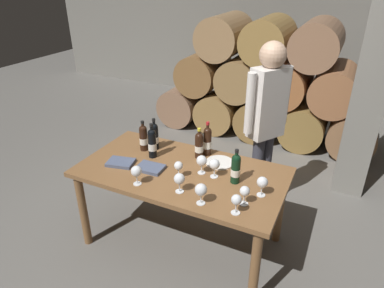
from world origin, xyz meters
name	(u,v)px	position (x,y,z in m)	size (l,w,h in m)	color
ground_plane	(183,240)	(0.00, 0.00, 0.00)	(14.00, 14.00, 0.00)	#66635E
cellar_back_wall	(293,24)	(0.00, 4.20, 1.40)	(10.00, 0.24, 2.80)	slate
barrel_stack	(264,85)	(0.00, 2.60, 0.75)	(3.12, 0.90, 1.69)	#856249
stone_pillar	(373,76)	(1.30, 1.60, 1.30)	(0.32, 0.32, 2.60)	slate
dining_table	(182,179)	(0.00, 0.00, 0.67)	(1.70, 0.90, 0.76)	brown
wine_bottle_0	(199,145)	(0.04, 0.26, 0.88)	(0.07, 0.07, 0.28)	black
wine_bottle_1	(155,136)	(-0.39, 0.23, 0.89)	(0.07, 0.07, 0.30)	black
wine_bottle_2	(143,137)	(-0.47, 0.17, 0.88)	(0.07, 0.07, 0.29)	black
wine_bottle_3	(152,143)	(-0.33, 0.10, 0.90)	(0.07, 0.07, 0.32)	black
wine_bottle_4	(207,141)	(0.08, 0.34, 0.89)	(0.07, 0.07, 0.31)	black
wine_bottle_5	(236,168)	(0.45, 0.02, 0.88)	(0.07, 0.07, 0.29)	black
wine_glass_0	(136,172)	(-0.21, -0.33, 0.87)	(0.08, 0.08, 0.16)	white
wine_glass_1	(214,165)	(0.28, 0.02, 0.87)	(0.08, 0.08, 0.16)	white
wine_glass_2	(179,166)	(0.03, -0.11, 0.86)	(0.07, 0.07, 0.14)	white
wine_glass_3	(202,161)	(0.17, 0.03, 0.87)	(0.09, 0.09, 0.16)	white
wine_glass_4	(245,192)	(0.60, -0.22, 0.86)	(0.07, 0.07, 0.15)	white
wine_glass_5	(201,190)	(0.33, -0.34, 0.87)	(0.09, 0.09, 0.16)	white
wine_glass_6	(236,200)	(0.59, -0.34, 0.86)	(0.07, 0.07, 0.15)	white
wine_glass_7	(262,183)	(0.69, -0.06, 0.87)	(0.08, 0.08, 0.16)	white
wine_glass_8	(179,179)	(0.13, -0.28, 0.87)	(0.08, 0.08, 0.16)	white
tasting_notebook	(121,162)	(-0.51, -0.13, 0.77)	(0.22, 0.16, 0.03)	#4C5670
leather_ledger	(150,168)	(-0.24, -0.10, 0.77)	(0.22, 0.16, 0.03)	#4C5670
serving_plate	(220,162)	(0.24, 0.24, 0.77)	(0.24, 0.24, 0.01)	white
sommelier_presenting	(266,117)	(0.49, 0.75, 1.04)	(0.32, 0.43, 1.72)	#383842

